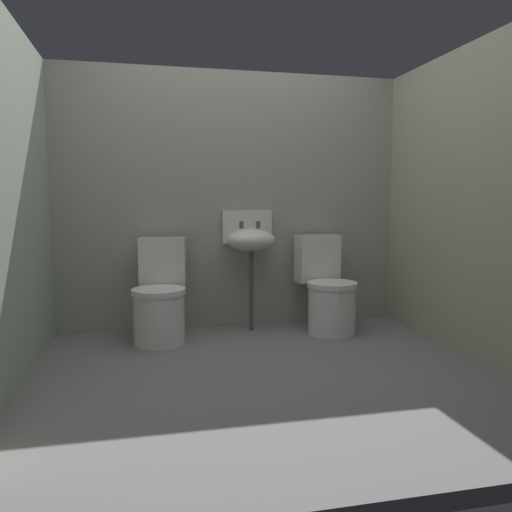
# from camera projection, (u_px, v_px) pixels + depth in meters

# --- Properties ---
(ground_plane) EXTENTS (3.29, 2.83, 0.08)m
(ground_plane) POSITION_uv_depth(u_px,v_px,m) (266.00, 378.00, 3.15)
(ground_plane) COLOR slate
(wall_back) EXTENTS (3.29, 0.10, 2.13)m
(wall_back) POSITION_uv_depth(u_px,v_px,m) (231.00, 201.00, 4.25)
(wall_back) COLOR #969B8A
(wall_back) RESTS_ON ground
(wall_left) EXTENTS (0.10, 2.63, 2.13)m
(wall_left) POSITION_uv_depth(u_px,v_px,m) (3.00, 201.00, 2.80)
(wall_left) COLOR #90A08A
(wall_left) RESTS_ON ground
(wall_right) EXTENTS (0.10, 2.63, 2.13)m
(wall_right) POSITION_uv_depth(u_px,v_px,m) (474.00, 201.00, 3.45)
(wall_right) COLOR #99A286
(wall_right) RESTS_ON ground
(toilet_left) EXTENTS (0.47, 0.64, 0.78)m
(toilet_left) POSITION_uv_depth(u_px,v_px,m) (160.00, 299.00, 3.81)
(toilet_left) COLOR white
(toilet_left) RESTS_ON ground
(toilet_right) EXTENTS (0.43, 0.62, 0.78)m
(toilet_right) POSITION_uv_depth(u_px,v_px,m) (327.00, 292.00, 4.11)
(toilet_right) COLOR white
(toilet_right) RESTS_ON ground
(sink) EXTENTS (0.42, 0.35, 0.99)m
(sink) POSITION_uv_depth(u_px,v_px,m) (251.00, 239.00, 4.11)
(sink) COLOR #504B4C
(sink) RESTS_ON ground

